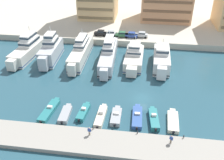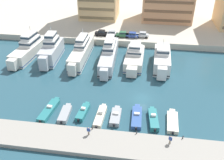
# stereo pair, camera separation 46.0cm
# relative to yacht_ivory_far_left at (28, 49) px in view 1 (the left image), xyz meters

# --- Properties ---
(ground_plane) EXTENTS (400.00, 400.00, 0.00)m
(ground_plane) POSITION_rel_yacht_ivory_far_left_xyz_m (33.72, -16.89, -2.35)
(ground_plane) COLOR #285160
(quay_promenade) EXTENTS (180.00, 70.00, 1.96)m
(quay_promenade) POSITION_rel_yacht_ivory_far_left_xyz_m (33.72, 45.60, -1.37)
(quay_promenade) COLOR beige
(quay_promenade) RESTS_ON ground
(pier_dock) EXTENTS (120.00, 6.18, 0.82)m
(pier_dock) POSITION_rel_yacht_ivory_far_left_xyz_m (33.72, -32.05, -1.94)
(pier_dock) COLOR #9E998E
(pier_dock) RESTS_ON ground
(yacht_ivory_far_left) EXTENTS (5.43, 19.28, 8.33)m
(yacht_ivory_far_left) POSITION_rel_yacht_ivory_far_left_xyz_m (0.00, 0.00, 0.00)
(yacht_ivory_far_left) COLOR silver
(yacht_ivory_far_left) RESTS_ON ground
(yacht_silver_left) EXTENTS (4.77, 15.24, 9.31)m
(yacht_silver_left) POSITION_rel_yacht_ivory_far_left_xyz_m (7.32, -1.27, 0.46)
(yacht_silver_left) COLOR silver
(yacht_silver_left) RESTS_ON ground
(yacht_ivory_mid_left) EXTENTS (3.90, 21.24, 8.08)m
(yacht_ivory_mid_left) POSITION_rel_yacht_ivory_far_left_xyz_m (15.65, 0.37, 0.00)
(yacht_ivory_mid_left) COLOR silver
(yacht_ivory_mid_left) RESTS_ON ground
(yacht_silver_center_left) EXTENTS (4.46, 22.10, 8.20)m
(yacht_silver_center_left) POSITION_rel_yacht_ivory_far_left_xyz_m (23.69, -0.12, -0.01)
(yacht_silver_center_left) COLOR silver
(yacht_silver_center_left) RESTS_ON ground
(yacht_ivory_center) EXTENTS (5.10, 16.29, 7.26)m
(yacht_ivory_center) POSITION_rel_yacht_ivory_far_left_xyz_m (30.87, -0.41, -0.41)
(yacht_ivory_center) COLOR silver
(yacht_ivory_center) RESTS_ON ground
(yacht_white_center_right) EXTENTS (4.59, 16.01, 7.22)m
(yacht_white_center_right) POSITION_rel_yacht_ivory_far_left_xyz_m (38.33, -1.10, -0.13)
(yacht_white_center_right) COLOR white
(yacht_white_center_right) RESTS_ON ground
(motorboat_teal_far_left) EXTENTS (2.53, 8.24, 1.29)m
(motorboat_teal_far_left) POSITION_rel_yacht_ivory_far_left_xyz_m (15.05, -24.48, -1.89)
(motorboat_teal_far_left) COLOR teal
(motorboat_teal_far_left) RESTS_ON ground
(motorboat_grey_left) EXTENTS (2.04, 6.04, 0.89)m
(motorboat_grey_left) POSITION_rel_yacht_ivory_far_left_xyz_m (18.64, -25.18, -1.92)
(motorboat_grey_left) COLOR #9EA3A8
(motorboat_grey_left) RESTS_ON ground
(motorboat_teal_mid_left) EXTENTS (2.02, 6.11, 1.39)m
(motorboat_teal_mid_left) POSITION_rel_yacht_ivory_far_left_xyz_m (22.11, -24.11, -1.87)
(motorboat_teal_mid_left) COLOR teal
(motorboat_teal_mid_left) RESTS_ON ground
(motorboat_cream_center_left) EXTENTS (1.78, 7.23, 1.62)m
(motorboat_cream_center_left) POSITION_rel_yacht_ivory_far_left_xyz_m (25.87, -25.03, -1.81)
(motorboat_cream_center_left) COLOR beige
(motorboat_cream_center_left) RESTS_ON ground
(motorboat_grey_center) EXTENTS (1.95, 6.00, 1.31)m
(motorboat_grey_center) POSITION_rel_yacht_ivory_far_left_xyz_m (28.87, -24.58, -1.86)
(motorboat_grey_center) COLOR #9EA3A8
(motorboat_grey_center) RESTS_ON ground
(motorboat_blue_center_right) EXTENTS (2.06, 7.48, 1.22)m
(motorboat_blue_center_right) POSITION_rel_yacht_ivory_far_left_xyz_m (33.01, -24.09, -1.91)
(motorboat_blue_center_right) COLOR #33569E
(motorboat_blue_center_right) RESTS_ON ground
(motorboat_teal_mid_right) EXTENTS (2.24, 6.95, 1.49)m
(motorboat_teal_mid_right) POSITION_rel_yacht_ivory_far_left_xyz_m (36.26, -24.37, -1.82)
(motorboat_teal_mid_right) COLOR teal
(motorboat_teal_mid_right) RESTS_ON ground
(motorboat_cream_right) EXTENTS (2.31, 7.15, 0.84)m
(motorboat_cream_right) POSITION_rel_yacht_ivory_far_left_xyz_m (39.94, -24.41, -1.96)
(motorboat_cream_right) COLOR beige
(motorboat_cream_right) RESTS_ON ground
(car_black_far_left) EXTENTS (4.17, 2.07, 1.80)m
(car_black_far_left) POSITION_rel_yacht_ivory_far_left_xyz_m (18.91, 14.24, 0.58)
(car_black_far_left) COLOR black
(car_black_far_left) RESTS_ON quay_promenade
(car_silver_left) EXTENTS (4.16, 2.04, 1.80)m
(car_silver_left) POSITION_rel_yacht_ivory_far_left_xyz_m (22.31, 14.36, 0.58)
(car_silver_left) COLOR #B7BCC1
(car_silver_left) RESTS_ON quay_promenade
(car_green_mid_left) EXTENTS (4.10, 1.93, 1.80)m
(car_green_mid_left) POSITION_rel_yacht_ivory_far_left_xyz_m (25.95, 13.88, 0.58)
(car_green_mid_left) COLOR #2D6642
(car_green_mid_left) RESTS_ON quay_promenade
(car_blue_center_left) EXTENTS (4.18, 2.08, 1.80)m
(car_blue_center_left) POSITION_rel_yacht_ivory_far_left_xyz_m (29.11, 13.78, 0.58)
(car_blue_center_left) COLOR #28428E
(car_blue_center_left) RESTS_ON quay_promenade
(car_silver_center) EXTENTS (4.12, 1.95, 1.80)m
(car_silver_center) POSITION_rel_yacht_ivory_far_left_xyz_m (32.37, 14.53, 0.58)
(car_silver_center) COLOR #B7BCC1
(car_silver_center) RESTS_ON quay_promenade
(pedestrian_near_edge) EXTENTS (0.56, 0.46, 1.72)m
(pedestrian_near_edge) POSITION_rel_yacht_ivory_far_left_xyz_m (39.04, -30.79, -0.51)
(pedestrian_near_edge) COLOR #7A6B56
(pedestrian_near_edge) RESTS_ON pier_dock
(pedestrian_mid_deck) EXTENTS (0.66, 0.29, 1.72)m
(pedestrian_mid_deck) POSITION_rel_yacht_ivory_far_left_xyz_m (24.82, -30.72, -0.51)
(pedestrian_mid_deck) COLOR #7A6B56
(pedestrian_mid_deck) RESTS_ON pier_dock
(bollard_west) EXTENTS (0.20, 0.20, 0.61)m
(bollard_west) POSITION_rel_yacht_ivory_far_left_xyz_m (25.15, -29.20, -1.21)
(bollard_west) COLOR #2D2D33
(bollard_west) RESTS_ON pier_dock
(bollard_west_mid) EXTENTS (0.20, 0.20, 0.61)m
(bollard_west_mid) POSITION_rel_yacht_ivory_far_left_xyz_m (33.27, -29.20, -1.21)
(bollard_west_mid) COLOR #2D2D33
(bollard_west_mid) RESTS_ON pier_dock
(bollard_east_mid) EXTENTS (0.20, 0.20, 0.61)m
(bollard_east_mid) POSITION_rel_yacht_ivory_far_left_xyz_m (41.38, -29.20, -1.21)
(bollard_east_mid) COLOR #2D2D33
(bollard_east_mid) RESTS_ON pier_dock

